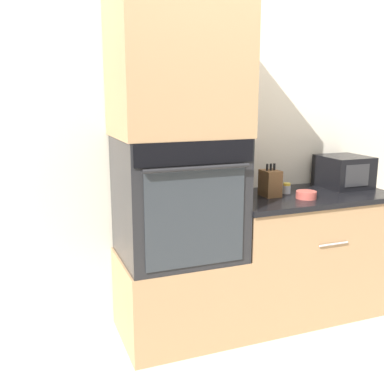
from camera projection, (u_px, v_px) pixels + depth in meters
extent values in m
plane|color=beige|center=(251.00, 345.00, 2.84)|extent=(12.00, 12.00, 0.00)
cube|color=beige|center=(213.00, 138.00, 3.14)|extent=(8.00, 0.05, 2.50)
cube|color=#A87F56|center=(179.00, 295.00, 2.92)|extent=(0.75, 0.60, 0.55)
cube|color=black|center=(178.00, 197.00, 2.78)|extent=(0.73, 0.59, 0.76)
cube|color=black|center=(196.00, 153.00, 2.44)|extent=(0.70, 0.01, 0.13)
cube|color=#3FBFF2|center=(196.00, 153.00, 2.43)|extent=(0.09, 0.00, 0.03)
cube|color=#282D33|center=(196.00, 218.00, 2.52)|extent=(0.59, 0.01, 0.57)
cylinder|color=black|center=(198.00, 168.00, 2.43)|extent=(0.62, 0.02, 0.02)
cube|color=#A87F56|center=(177.00, 65.00, 2.61)|extent=(0.75, 0.60, 0.82)
cube|color=#A87F56|center=(304.00, 255.00, 3.22)|extent=(1.16, 0.60, 0.84)
cube|color=black|center=(307.00, 196.00, 3.13)|extent=(1.18, 0.63, 0.03)
cylinder|color=#B7B7BC|center=(334.00, 244.00, 2.90)|extent=(0.22, 0.01, 0.01)
cube|color=black|center=(343.00, 171.00, 3.32)|extent=(0.33, 0.33, 0.23)
cube|color=#28282B|center=(357.00, 175.00, 3.16)|extent=(0.20, 0.01, 0.16)
cube|color=brown|center=(270.00, 183.00, 3.03)|extent=(0.11, 0.14, 0.18)
cylinder|color=black|center=(267.00, 167.00, 3.00)|extent=(0.02, 0.02, 0.04)
cylinder|color=black|center=(271.00, 167.00, 3.01)|extent=(0.02, 0.02, 0.04)
cylinder|color=black|center=(274.00, 167.00, 3.02)|extent=(0.02, 0.02, 0.04)
cylinder|color=#B24C42|center=(306.00, 195.00, 2.97)|extent=(0.14, 0.14, 0.05)
cylinder|color=silver|center=(287.00, 189.00, 3.12)|extent=(0.06, 0.06, 0.06)
cylinder|color=gold|center=(287.00, 184.00, 3.11)|extent=(0.05, 0.05, 0.02)
cylinder|color=silver|center=(247.00, 194.00, 2.93)|extent=(0.05, 0.05, 0.08)
cylinder|color=gold|center=(247.00, 186.00, 2.92)|extent=(0.05, 0.05, 0.02)
cylinder|color=#427047|center=(240.00, 188.00, 3.12)|extent=(0.06, 0.06, 0.07)
cylinder|color=#B7B7BC|center=(240.00, 182.00, 3.11)|extent=(0.05, 0.05, 0.02)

